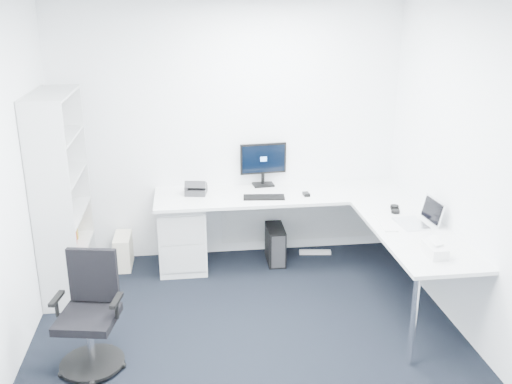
{
  "coord_description": "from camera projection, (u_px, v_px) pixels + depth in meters",
  "views": [
    {
      "loc": [
        -0.47,
        -3.74,
        2.7
      ],
      "look_at": [
        0.15,
        1.05,
        1.05
      ],
      "focal_mm": 40.0,
      "sensor_mm": 36.0,
      "label": 1
    }
  ],
  "objects": [
    {
      "name": "ground",
      "position": [
        254.0,
        363.0,
        4.44
      ],
      "size": [
        4.2,
        4.2,
        0.0
      ],
      "primitive_type": "plane",
      "color": "black"
    },
    {
      "name": "wall_back",
      "position": [
        229.0,
        133.0,
        5.97
      ],
      "size": [
        3.6,
        0.02,
        2.7
      ],
      "primitive_type": "cube",
      "color": "white",
      "rests_on": "ground"
    },
    {
      "name": "wall_right",
      "position": [
        495.0,
        190.0,
        4.22
      ],
      "size": [
        0.02,
        4.2,
        2.7
      ],
      "primitive_type": "cube",
      "color": "white",
      "rests_on": "ground"
    },
    {
      "name": "l_desk",
      "position": [
        291.0,
        241.0,
        5.69
      ],
      "size": [
        2.69,
        1.51,
        0.79
      ],
      "primitive_type": null,
      "color": "silver",
      "rests_on": "ground"
    },
    {
      "name": "drawer_pedestal",
      "position": [
        183.0,
        234.0,
        5.93
      ],
      "size": [
        0.48,
        0.6,
        0.74
      ],
      "primitive_type": "cube",
      "color": "silver",
      "rests_on": "ground"
    },
    {
      "name": "bookshelf",
      "position": [
        61.0,
        195.0,
        5.29
      ],
      "size": [
        0.37,
        0.96,
        1.92
      ],
      "primitive_type": null,
      "color": "#BBBDBD",
      "rests_on": "ground"
    },
    {
      "name": "task_chair",
      "position": [
        87.0,
        316.0,
        4.24
      ],
      "size": [
        0.59,
        0.59,
        0.91
      ],
      "primitive_type": null,
      "rotation": [
        0.0,
        0.0,
        -0.19
      ],
      "color": "black",
      "rests_on": "ground"
    },
    {
      "name": "black_pc_tower",
      "position": [
        275.0,
        244.0,
        6.1
      ],
      "size": [
        0.19,
        0.41,
        0.39
      ],
      "primitive_type": "cube",
      "rotation": [
        0.0,
        0.0,
        -0.02
      ],
      "color": "black",
      "rests_on": "ground"
    },
    {
      "name": "beige_pc_tower",
      "position": [
        123.0,
        251.0,
        5.99
      ],
      "size": [
        0.17,
        0.37,
        0.35
      ],
      "primitive_type": "cube",
      "rotation": [
        0.0,
        0.0,
        -0.01
      ],
      "color": "beige",
      "rests_on": "ground"
    },
    {
      "name": "power_strip",
      "position": [
        315.0,
        252.0,
        6.33
      ],
      "size": [
        0.35,
        0.1,
        0.04
      ],
      "primitive_type": "cube",
      "rotation": [
        0.0,
        0.0,
        -0.13
      ],
      "color": "silver",
      "rests_on": "ground"
    },
    {
      "name": "monitor",
      "position": [
        263.0,
        164.0,
        6.05
      ],
      "size": [
        0.51,
        0.2,
        0.48
      ],
      "primitive_type": null,
      "rotation": [
        0.0,
        0.0,
        0.09
      ],
      "color": "black",
      "rests_on": "l_desk"
    },
    {
      "name": "black_keyboard",
      "position": [
        264.0,
        197.0,
        5.74
      ],
      "size": [
        0.43,
        0.19,
        0.02
      ],
      "primitive_type": "cube",
      "rotation": [
        0.0,
        0.0,
        -0.1
      ],
      "color": "black",
      "rests_on": "l_desk"
    },
    {
      "name": "mouse",
      "position": [
        306.0,
        194.0,
        5.81
      ],
      "size": [
        0.06,
        0.1,
        0.03
      ],
      "primitive_type": "cube",
      "rotation": [
        0.0,
        0.0,
        0.07
      ],
      "color": "black",
      "rests_on": "l_desk"
    },
    {
      "name": "desk_phone",
      "position": [
        196.0,
        187.0,
        5.85
      ],
      "size": [
        0.24,
        0.24,
        0.15
      ],
      "primitive_type": null,
      "rotation": [
        0.0,
        0.0,
        -0.17
      ],
      "color": "#27272A",
      "rests_on": "l_desk"
    },
    {
      "name": "laptop",
      "position": [
        412.0,
        212.0,
        5.03
      ],
      "size": [
        0.36,
        0.35,
        0.23
      ],
      "primitive_type": null,
      "rotation": [
        0.0,
        0.0,
        0.08
      ],
      "color": "silver",
      "rests_on": "l_desk"
    },
    {
      "name": "white_keyboard",
      "position": [
        386.0,
        222.0,
        5.1
      ],
      "size": [
        0.16,
        0.43,
        0.01
      ],
      "primitive_type": "cube",
      "rotation": [
        0.0,
        0.0,
        -0.09
      ],
      "color": "silver",
      "rests_on": "l_desk"
    },
    {
      "name": "headphones",
      "position": [
        395.0,
        208.0,
        5.4
      ],
      "size": [
        0.17,
        0.22,
        0.05
      ],
      "primitive_type": null,
      "rotation": [
        0.0,
        0.0,
        -0.28
      ],
      "color": "black",
      "rests_on": "l_desk"
    },
    {
      "name": "orange_fruit",
      "position": [
        425.0,
        245.0,
        4.57
      ],
      "size": [
        0.08,
        0.08,
        0.08
      ],
      "primitive_type": "sphere",
      "color": "orange",
      "rests_on": "l_desk"
    },
    {
      "name": "tissue_box",
      "position": [
        435.0,
        250.0,
        4.46
      ],
      "size": [
        0.13,
        0.25,
        0.09
      ],
      "primitive_type": "cube",
      "rotation": [
        0.0,
        0.0,
        0.0
      ],
      "color": "silver",
      "rests_on": "l_desk"
    }
  ]
}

